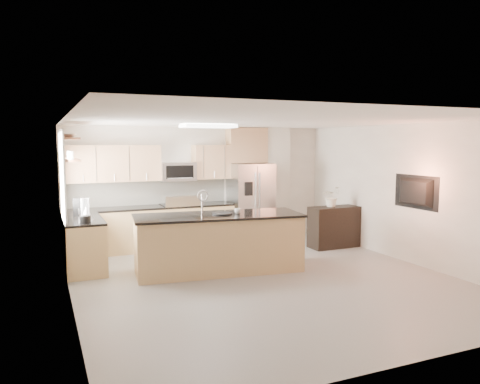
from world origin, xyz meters
name	(u,v)px	position (x,y,z in m)	size (l,w,h in m)	color
floor	(264,279)	(0.00, 0.00, 0.00)	(6.50, 6.50, 0.00)	gray
ceiling	(265,121)	(0.00, 0.00, 2.60)	(6.00, 6.50, 0.02)	white
wall_back	(201,185)	(0.00, 3.25, 1.30)	(6.00, 0.02, 2.60)	white
wall_front	(411,239)	(0.00, -3.25, 1.30)	(6.00, 0.02, 2.60)	white
wall_left	(69,212)	(-3.00, 0.00, 1.30)	(0.02, 6.50, 2.60)	white
wall_right	(408,194)	(3.00, 0.00, 1.30)	(0.02, 6.50, 2.60)	white
back_counter	(151,227)	(-1.23, 2.93, 0.47)	(3.55, 0.66, 1.44)	tan
left_counter	(84,244)	(-2.67, 1.85, 0.46)	(0.66, 1.50, 0.92)	tan
range	(180,225)	(-0.60, 2.92, 0.47)	(0.76, 0.64, 1.14)	black
upper_cabinets	(144,163)	(-1.30, 3.09, 1.83)	(3.50, 0.33, 0.75)	tan
microwave	(177,172)	(-0.60, 3.04, 1.63)	(0.76, 0.40, 0.40)	silver
refrigerator	(250,203)	(1.06, 2.87, 0.89)	(0.92, 0.78, 1.78)	silver
partition_column	(276,183)	(1.82, 3.10, 1.30)	(0.60, 0.30, 2.60)	silver
window	(63,178)	(-2.98, 1.85, 1.65)	(0.04, 1.15, 1.65)	white
shelf_lower	(70,160)	(-2.85, 1.95, 1.95)	(0.30, 1.20, 0.04)	brown
shelf_upper	(69,139)	(-2.85, 1.95, 2.32)	(0.30, 1.20, 0.04)	brown
ceiling_fixture	(208,126)	(-0.40, 1.60, 2.56)	(1.00, 0.50, 0.06)	white
island	(219,243)	(-0.51, 0.80, 0.50)	(3.02, 1.40, 1.43)	tan
credenza	(334,227)	(2.46, 1.58, 0.44)	(1.10, 0.46, 0.88)	black
cup	(238,211)	(-0.16, 0.76, 1.05)	(0.12, 0.12, 0.09)	silver
platter	(222,214)	(-0.43, 0.81, 1.01)	(0.36, 0.36, 0.02)	black
blender	(85,212)	(-2.67, 1.30, 1.10)	(0.18, 0.18, 0.42)	black
kettle	(87,213)	(-2.62, 1.61, 1.04)	(0.22, 0.22, 0.28)	silver
coffee_maker	(79,207)	(-2.69, 2.26, 1.07)	(0.23, 0.25, 0.32)	black
bowl	(68,135)	(-2.85, 2.11, 2.38)	(0.36, 0.36, 0.09)	silver
flower_vase	(331,191)	(2.41, 1.64, 1.21)	(0.59, 0.51, 0.65)	white
television	(412,192)	(2.91, -0.20, 1.35)	(1.08, 0.14, 0.62)	black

